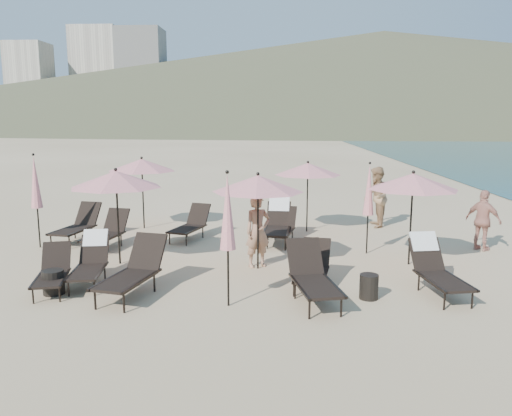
{
  "coord_description": "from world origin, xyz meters",
  "views": [
    {
      "loc": [
        0.33,
        -9.17,
        3.34
      ],
      "look_at": [
        -0.32,
        3.5,
        1.1
      ],
      "focal_mm": 35.0,
      "sensor_mm": 36.0,
      "label": 1
    }
  ],
  "objects_px": {
    "lounger_3": "(312,276)",
    "umbrella_open_4": "(308,169)",
    "lounger_7": "(107,231)",
    "beachgoer_a": "(258,231)",
    "umbrella_closed_1": "(369,190)",
    "beachgoer_b": "(376,197)",
    "lounger_4": "(313,268)",
    "umbrella_open_2": "(413,182)",
    "umbrella_open_3": "(142,165)",
    "side_table_1": "(369,287)",
    "lounger_1": "(91,260)",
    "lounger_0": "(53,271)",
    "lounger_2": "(133,270)",
    "lounger_8": "(191,224)",
    "side_table_0": "(53,282)",
    "lounger_10": "(282,227)",
    "beachgoer_c": "(483,220)",
    "umbrella_closed_0": "(228,213)",
    "umbrella_closed_2": "(35,182)",
    "lounger_9": "(277,222)",
    "umbrella_open_0": "(116,179)",
    "umbrella_open_1": "(258,184)",
    "lounger_6": "(77,225)",
    "lounger_5": "(436,267)"
  },
  "relations": [
    {
      "from": "lounger_3",
      "to": "umbrella_open_4",
      "type": "bearing_deg",
      "value": 75.95
    },
    {
      "from": "lounger_7",
      "to": "beachgoer_a",
      "type": "xyz_separation_m",
      "value": [
        4.06,
        -1.5,
        0.39
      ]
    },
    {
      "from": "umbrella_closed_1",
      "to": "beachgoer_b",
      "type": "relative_size",
      "value": 1.22
    },
    {
      "from": "lounger_4",
      "to": "umbrella_open_2",
      "type": "distance_m",
      "value": 3.32
    },
    {
      "from": "umbrella_open_3",
      "to": "side_table_1",
      "type": "relative_size",
      "value": 4.73
    },
    {
      "from": "lounger_1",
      "to": "beachgoer_a",
      "type": "distance_m",
      "value": 3.68
    },
    {
      "from": "lounger_7",
      "to": "side_table_1",
      "type": "relative_size",
      "value": 3.68
    },
    {
      "from": "umbrella_open_3",
      "to": "lounger_0",
      "type": "bearing_deg",
      "value": -92.14
    },
    {
      "from": "lounger_2",
      "to": "beachgoer_a",
      "type": "distance_m",
      "value": 3.09
    },
    {
      "from": "lounger_8",
      "to": "beachgoer_a",
      "type": "xyz_separation_m",
      "value": [
        2.03,
        -2.59,
        0.4
      ]
    },
    {
      "from": "lounger_8",
      "to": "beachgoer_a",
      "type": "height_order",
      "value": "beachgoer_a"
    },
    {
      "from": "side_table_0",
      "to": "lounger_10",
      "type": "bearing_deg",
      "value": 44.66
    },
    {
      "from": "lounger_7",
      "to": "beachgoer_c",
      "type": "height_order",
      "value": "beachgoer_c"
    },
    {
      "from": "umbrella_open_2",
      "to": "beachgoer_b",
      "type": "relative_size",
      "value": 1.16
    },
    {
      "from": "umbrella_closed_0",
      "to": "umbrella_closed_2",
      "type": "bearing_deg",
      "value": 144.02
    },
    {
      "from": "umbrella_closed_1",
      "to": "lounger_10",
      "type": "bearing_deg",
      "value": 154.01
    },
    {
      "from": "lounger_9",
      "to": "side_table_1",
      "type": "xyz_separation_m",
      "value": [
        1.77,
        -4.44,
        -0.31
      ]
    },
    {
      "from": "umbrella_open_0",
      "to": "beachgoer_a",
      "type": "xyz_separation_m",
      "value": [
        3.26,
        -0.07,
        -1.17
      ]
    },
    {
      "from": "lounger_4",
      "to": "beachgoer_a",
      "type": "xyz_separation_m",
      "value": [
        -1.18,
        1.41,
        0.42
      ]
    },
    {
      "from": "lounger_9",
      "to": "umbrella_closed_2",
      "type": "distance_m",
      "value": 6.49
    },
    {
      "from": "lounger_3",
      "to": "umbrella_closed_1",
      "type": "relative_size",
      "value": 0.81
    },
    {
      "from": "umbrella_closed_2",
      "to": "lounger_10",
      "type": "bearing_deg",
      "value": 7.8
    },
    {
      "from": "lounger_8",
      "to": "side_table_0",
      "type": "distance_m",
      "value": 5.0
    },
    {
      "from": "lounger_0",
      "to": "umbrella_open_2",
      "type": "xyz_separation_m",
      "value": [
        7.5,
        2.21,
        1.56
      ]
    },
    {
      "from": "umbrella_open_1",
      "to": "side_table_0",
      "type": "relative_size",
      "value": 4.64
    },
    {
      "from": "lounger_9",
      "to": "umbrella_closed_1",
      "type": "height_order",
      "value": "umbrella_closed_1"
    },
    {
      "from": "lounger_6",
      "to": "lounger_8",
      "type": "height_order",
      "value": "lounger_6"
    },
    {
      "from": "umbrella_closed_2",
      "to": "beachgoer_c",
      "type": "height_order",
      "value": "umbrella_closed_2"
    },
    {
      "from": "umbrella_open_2",
      "to": "side_table_0",
      "type": "height_order",
      "value": "umbrella_open_2"
    },
    {
      "from": "side_table_1",
      "to": "beachgoer_c",
      "type": "relative_size",
      "value": 0.3
    },
    {
      "from": "lounger_9",
      "to": "umbrella_open_3",
      "type": "xyz_separation_m",
      "value": [
        -4.19,
        1.52,
        1.43
      ]
    },
    {
      "from": "umbrella_open_3",
      "to": "lounger_9",
      "type": "bearing_deg",
      "value": -20.01
    },
    {
      "from": "umbrella_open_0",
      "to": "beachgoer_a",
      "type": "relative_size",
      "value": 1.36
    },
    {
      "from": "umbrella_closed_0",
      "to": "umbrella_open_4",
      "type": "bearing_deg",
      "value": 74.61
    },
    {
      "from": "lounger_5",
      "to": "lounger_6",
      "type": "relative_size",
      "value": 0.98
    },
    {
      "from": "lounger_9",
      "to": "beachgoer_a",
      "type": "distance_m",
      "value": 2.49
    },
    {
      "from": "lounger_0",
      "to": "umbrella_open_0",
      "type": "bearing_deg",
      "value": 55.3
    },
    {
      "from": "umbrella_open_0",
      "to": "umbrella_open_2",
      "type": "distance_m",
      "value": 6.8
    },
    {
      "from": "umbrella_open_1",
      "to": "beachgoer_b",
      "type": "height_order",
      "value": "umbrella_open_1"
    },
    {
      "from": "umbrella_open_4",
      "to": "umbrella_closed_0",
      "type": "relative_size",
      "value": 0.87
    },
    {
      "from": "lounger_4",
      "to": "beachgoer_b",
      "type": "height_order",
      "value": "beachgoer_b"
    },
    {
      "from": "beachgoer_a",
      "to": "umbrella_open_4",
      "type": "bearing_deg",
      "value": 43.46
    },
    {
      "from": "beachgoer_a",
      "to": "lounger_9",
      "type": "bearing_deg",
      "value": 52.59
    },
    {
      "from": "lounger_9",
      "to": "beachgoer_a",
      "type": "bearing_deg",
      "value": -95.97
    },
    {
      "from": "lounger_8",
      "to": "beachgoer_b",
      "type": "distance_m",
      "value": 5.9
    },
    {
      "from": "lounger_9",
      "to": "umbrella_open_1",
      "type": "relative_size",
      "value": 0.86
    },
    {
      "from": "lounger_5",
      "to": "lounger_8",
      "type": "distance_m",
      "value": 6.98
    },
    {
      "from": "lounger_3",
      "to": "umbrella_open_2",
      "type": "bearing_deg",
      "value": 34.13
    },
    {
      "from": "lounger_9",
      "to": "umbrella_closed_0",
      "type": "distance_m",
      "value": 5.15
    },
    {
      "from": "side_table_1",
      "to": "lounger_9",
      "type": "bearing_deg",
      "value": 111.7
    }
  ]
}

